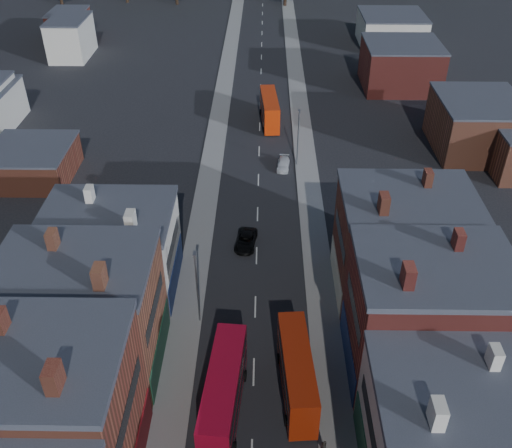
{
  "coord_description": "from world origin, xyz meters",
  "views": [
    {
      "loc": [
        0.71,
        -8.46,
        38.33
      ],
      "look_at": [
        0.0,
        36.26,
        6.83
      ],
      "focal_mm": 40.0,
      "sensor_mm": 36.0,
      "label": 1
    }
  ],
  "objects_px": {
    "car_2": "(246,240)",
    "bus_2": "(270,109)",
    "bus_1": "(297,372)",
    "car_3": "(283,164)",
    "bus_0": "(224,392)"
  },
  "relations": [
    {
      "from": "car_2",
      "to": "bus_2",
      "type": "bearing_deg",
      "value": 91.38
    },
    {
      "from": "bus_1",
      "to": "car_3",
      "type": "height_order",
      "value": "bus_1"
    },
    {
      "from": "car_2",
      "to": "car_3",
      "type": "bearing_deg",
      "value": 81.67
    },
    {
      "from": "car_3",
      "to": "bus_0",
      "type": "bearing_deg",
      "value": -92.92
    },
    {
      "from": "bus_1",
      "to": "car_3",
      "type": "xyz_separation_m",
      "value": [
        -0.17,
        37.16,
        -1.71
      ]
    },
    {
      "from": "bus_1",
      "to": "car_2",
      "type": "height_order",
      "value": "bus_1"
    },
    {
      "from": "bus_0",
      "to": "car_3",
      "type": "bearing_deg",
      "value": 86.77
    },
    {
      "from": "bus_0",
      "to": "bus_1",
      "type": "bearing_deg",
      "value": 25.94
    },
    {
      "from": "bus_1",
      "to": "car_3",
      "type": "relative_size",
      "value": 2.53
    },
    {
      "from": "car_3",
      "to": "car_2",
      "type": "bearing_deg",
      "value": -99.49
    },
    {
      "from": "car_2",
      "to": "bus_1",
      "type": "bearing_deg",
      "value": -70.34
    },
    {
      "from": "car_2",
      "to": "car_3",
      "type": "xyz_separation_m",
      "value": [
        4.53,
        17.39,
        -0.07
      ]
    },
    {
      "from": "bus_1",
      "to": "car_2",
      "type": "bearing_deg",
      "value": 99.07
    },
    {
      "from": "bus_0",
      "to": "bus_1",
      "type": "relative_size",
      "value": 1.08
    },
    {
      "from": "bus_2",
      "to": "car_3",
      "type": "distance_m",
      "value": 14.31
    }
  ]
}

